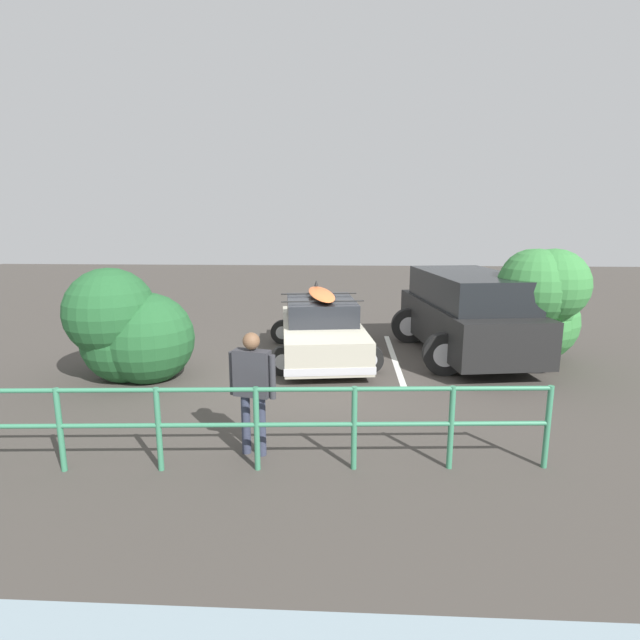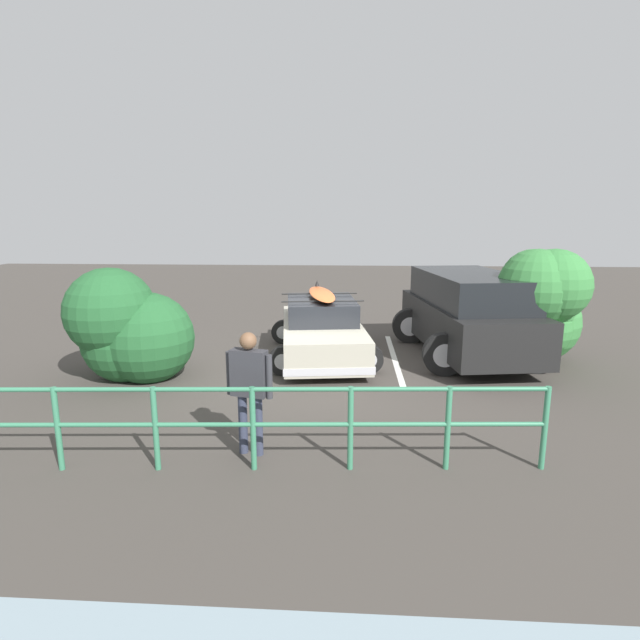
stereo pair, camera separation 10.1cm
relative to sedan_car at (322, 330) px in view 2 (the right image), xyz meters
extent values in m
cube|color=#423D38|center=(0.10, 0.75, -0.61)|extent=(44.00, 44.00, 0.02)
cube|color=silver|center=(-1.60, 0.04, -0.60)|extent=(0.12, 4.01, 0.00)
cube|color=#B7B29E|center=(0.00, 0.04, -0.13)|extent=(2.16, 4.20, 0.63)
cube|color=#23262B|center=(0.02, -0.12, 0.43)|extent=(1.69, 2.10, 0.47)
cube|color=silver|center=(-0.26, 1.99, -0.32)|extent=(1.69, 0.32, 0.14)
cube|color=silver|center=(0.25, -1.91, -0.32)|extent=(1.69, 0.32, 0.14)
cylinder|color=black|center=(-1.00, 1.17, -0.32)|extent=(0.57, 0.18, 0.57)
cylinder|color=#B7B7BC|center=(-1.00, 1.17, -0.32)|extent=(0.31, 0.19, 0.31)
cylinder|color=black|center=(0.67, 1.38, -0.32)|extent=(0.57, 0.18, 0.57)
cylinder|color=#B7B7BC|center=(0.67, 1.38, -0.32)|extent=(0.31, 0.19, 0.31)
cylinder|color=black|center=(-0.68, -1.30, -0.32)|extent=(0.57, 0.18, 0.57)
cylinder|color=#B7B7BC|center=(-0.68, -1.30, -0.32)|extent=(0.31, 0.19, 0.31)
cylinder|color=black|center=(0.99, -1.09, -0.32)|extent=(0.57, 0.18, 0.57)
cylinder|color=#B7B7BC|center=(0.99, -1.09, -0.32)|extent=(0.31, 0.19, 0.31)
cylinder|color=black|center=(-0.05, 0.41, 0.70)|extent=(1.73, 0.25, 0.03)
cylinder|color=black|center=(0.08, -0.64, 0.70)|extent=(1.73, 0.25, 0.03)
ellipsoid|color=orange|center=(0.01, -0.23, 0.76)|extent=(0.91, 2.42, 0.09)
cone|color=black|center=(0.18, -1.17, 0.88)|extent=(0.10, 0.10, 0.14)
cube|color=black|center=(-3.20, -0.21, 0.13)|extent=(2.43, 4.55, 0.91)
cube|color=black|center=(-3.20, -0.21, 0.91)|extent=(2.15, 3.59, 0.67)
cylinder|color=black|center=(-2.88, -2.45, 0.23)|extent=(0.77, 0.29, 0.76)
cylinder|color=black|center=(-4.31, 0.95, -0.18)|extent=(0.84, 0.22, 0.84)
cylinder|color=#B7B7BC|center=(-4.31, 0.95, -0.18)|extent=(0.46, 0.23, 0.46)
cylinder|color=black|center=(-2.45, 1.21, -0.18)|extent=(0.84, 0.22, 0.84)
cylinder|color=#B7B7BC|center=(-2.45, 1.21, -0.18)|extent=(0.46, 0.23, 0.46)
cylinder|color=black|center=(-3.94, -1.63, -0.18)|extent=(0.84, 0.22, 0.84)
cylinder|color=#B7B7BC|center=(-3.94, -1.63, -0.18)|extent=(0.46, 0.23, 0.46)
cylinder|color=black|center=(-2.09, -1.36, -0.18)|extent=(0.84, 0.22, 0.84)
cylinder|color=#B7B7BC|center=(-2.09, -1.36, -0.18)|extent=(0.46, 0.23, 0.46)
cylinder|color=#33384C|center=(0.55, 4.74, -0.20)|extent=(0.12, 0.12, 0.80)
cylinder|color=#33384C|center=(0.76, 4.68, -0.20)|extent=(0.12, 0.12, 0.80)
cube|color=#333338|center=(0.65, 4.71, 0.50)|extent=(0.50, 0.29, 0.60)
sphere|color=brown|center=(0.65, 4.71, 0.91)|extent=(0.22, 0.22, 0.22)
cylinder|color=#333338|center=(0.38, 4.78, 0.47)|extent=(0.08, 0.08, 0.57)
cylinder|color=#333338|center=(0.92, 4.64, 0.47)|extent=(0.08, 0.08, 0.57)
cylinder|color=#387F5B|center=(-2.98, 4.89, -0.07)|extent=(0.07, 0.07, 1.06)
cylinder|color=#387F5B|center=(-1.81, 4.97, -0.07)|extent=(0.07, 0.07, 1.06)
cylinder|color=#387F5B|center=(-0.64, 5.04, -0.07)|extent=(0.07, 0.07, 1.06)
cylinder|color=#387F5B|center=(0.54, 5.12, -0.07)|extent=(0.07, 0.07, 1.06)
cylinder|color=#387F5B|center=(1.71, 5.19, -0.07)|extent=(0.07, 0.07, 1.06)
cylinder|color=#387F5B|center=(2.88, 5.27, -0.07)|extent=(0.07, 0.07, 1.06)
cylinder|color=#387F5B|center=(1.12, 5.16, 0.43)|extent=(8.22, 0.58, 0.06)
cylinder|color=#387F5B|center=(1.12, 5.16, -0.02)|extent=(8.22, 0.58, 0.06)
cylinder|color=#4C3828|center=(3.60, 1.62, -0.39)|extent=(0.30, 0.30, 0.41)
sphere|color=#235B2D|center=(3.96, 1.29, 0.47)|extent=(1.32, 1.32, 1.32)
sphere|color=#235B2D|center=(3.20, 1.72, 0.18)|extent=(1.74, 1.74, 1.74)
sphere|color=#235B2D|center=(3.54, 1.22, 0.13)|extent=(1.30, 1.30, 1.30)
sphere|color=#235B2D|center=(3.63, 1.68, 0.16)|extent=(1.68, 1.68, 1.68)
sphere|color=#235B2D|center=(3.80, 1.88, 0.70)|extent=(1.66, 1.66, 1.66)
sphere|color=#235B2D|center=(3.73, 1.55, 0.29)|extent=(1.07, 1.07, 1.07)
cylinder|color=#4C3828|center=(-4.67, 0.61, -0.35)|extent=(0.29, 0.29, 0.50)
sphere|color=#387F3D|center=(-4.52, 0.37, 0.22)|extent=(1.33, 1.33, 1.33)
sphere|color=#387F3D|center=(-4.12, 0.80, 0.15)|extent=(1.16, 1.16, 1.16)
sphere|color=#387F3D|center=(-4.64, 0.05, 0.24)|extent=(1.67, 1.67, 1.67)
sphere|color=#387F3D|center=(-4.29, 0.69, 1.07)|extent=(1.52, 1.52, 1.52)
sphere|color=#387F3D|center=(-4.54, 0.33, 0.62)|extent=(1.36, 1.36, 1.36)
sphere|color=#387F3D|center=(-4.33, 0.31, 1.17)|extent=(1.27, 1.27, 1.27)
sphere|color=#387F3D|center=(-4.59, 0.72, 1.12)|extent=(1.43, 1.43, 1.43)
camera|label=1|loc=(-0.50, 10.68, 2.43)|focal=28.00mm
camera|label=2|loc=(-0.61, 10.68, 2.43)|focal=28.00mm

